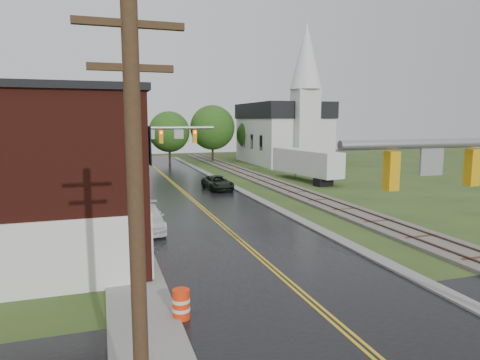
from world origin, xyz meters
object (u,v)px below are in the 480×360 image
tree_left_e (87,137)px  utility_pole_b (109,152)px  utility_pole_c (105,138)px  construction_barrel (181,304)px  utility_pole_a (137,242)px  pickup_white (147,219)px  tree_left_c (32,143)px  church (285,126)px  suv_dark (218,183)px  semi_trailer (306,162)px  traffic_signal_far (152,143)px

tree_left_e → utility_pole_b: bearing=-85.1°
utility_pole_b → utility_pole_c: (0.00, 22.00, 0.00)m
utility_pole_c → construction_barrel: 37.82m
utility_pole_a → construction_barrel: (1.87, 6.46, -4.19)m
utility_pole_a → pickup_white: (2.00, 19.06, -3.98)m
utility_pole_c → tree_left_e: 2.79m
tree_left_c → construction_barrel: tree_left_c is taller
church → utility_pole_a: (-26.80, -53.74, -1.11)m
utility_pole_c → tree_left_c: size_ratio=1.18×
suv_dark → church: bearing=49.1°
utility_pole_a → utility_pole_b: 22.00m
church → utility_pole_c: church is taller
tree_left_e → suv_dark: size_ratio=1.68×
tree_left_e → semi_trailer: 25.71m
tree_left_c → construction_barrel: 34.83m
traffic_signal_far → tree_left_c: (-10.38, 12.90, -0.46)m
tree_left_c → pickup_white: tree_left_c is taller
construction_barrel → utility_pole_b: bearing=96.9°
pickup_white → utility_pole_c: bearing=96.3°
church → utility_pole_c: 28.54m
traffic_signal_far → utility_pole_b: utility_pole_b is taller
tree_left_c → semi_trailer: bearing=-8.6°
suv_dark → traffic_signal_far: bearing=-142.9°
utility_pole_c → construction_barrel: utility_pole_c is taller
pickup_white → construction_barrel: 12.60m
utility_pole_b → construction_barrel: 16.20m
tree_left_e → utility_pole_c: bearing=-42.8°
tree_left_e → utility_pole_a: bearing=-87.4°
utility_pole_a → construction_barrel: 7.93m
suv_dark → pickup_white: 16.02m
suv_dark → pickup_white: bearing=-123.8°
church → tree_left_c: church is taller
utility_pole_c → construction_barrel: bearing=-87.1°
suv_dark → semi_trailer: semi_trailer is taller
traffic_signal_far → utility_pole_a: bearing=-97.0°
traffic_signal_far → suv_dark: traffic_signal_far is taller
suv_dark → utility_pole_b: bearing=-136.3°
suv_dark → semi_trailer: (11.09, 2.84, 1.43)m
utility_pole_c → tree_left_e: utility_pole_c is taller
traffic_signal_far → semi_trailer: 20.19m
construction_barrel → pickup_white: bearing=89.4°
utility_pole_a → tree_left_c: bearing=100.0°
utility_pole_c → semi_trailer: size_ratio=0.82×
utility_pole_a → pickup_white: size_ratio=1.76×
utility_pole_a → utility_pole_c: same height
semi_trailer → construction_barrel: 35.11m
church → semi_trailer: (-5.44, -18.11, -3.74)m
tree_left_c → traffic_signal_far: bearing=-51.2°
tree_left_c → semi_trailer: size_ratio=0.70×
tree_left_e → pickup_white: 27.44m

